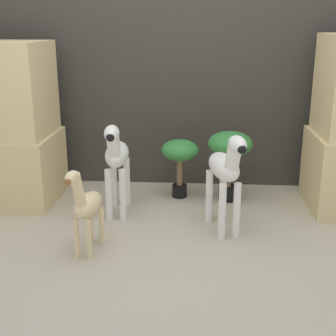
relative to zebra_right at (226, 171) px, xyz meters
name	(u,v)px	position (x,y,z in m)	size (l,w,h in m)	color
ground_plane	(174,260)	(-0.30, -0.42, -0.42)	(14.00, 14.00, 0.00)	#B2A88E
wall_back	(184,50)	(-0.30, 0.98, 0.68)	(6.40, 0.08, 2.20)	#38332D
zebra_right	(226,171)	(0.00, 0.00, 0.00)	(0.26, 0.53, 0.69)	white
zebra_left	(116,158)	(-0.74, 0.24, 0.00)	(0.18, 0.53, 0.69)	white
giraffe_figurine	(86,205)	(-0.82, -0.35, -0.11)	(0.17, 0.41, 0.56)	beige
potted_palm_front	(180,154)	(-0.32, 0.61, -0.07)	(0.29, 0.29, 0.46)	black
potted_palm_back	(230,149)	(0.06, 0.58, -0.02)	(0.33, 0.33, 0.54)	black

